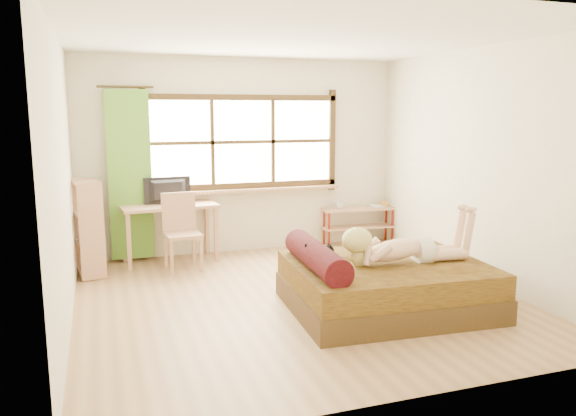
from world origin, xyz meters
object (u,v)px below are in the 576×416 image
object	(u,v)px
pipe_shelf	(359,217)
bookshelf	(89,228)
bed	(382,284)
desk	(170,212)
woman	(404,234)
kitten	(317,255)
chair	(181,227)

from	to	relation	value
pipe_shelf	bookshelf	size ratio (longest dim) A/B	0.96
bed	bookshelf	distance (m)	3.56
bed	desk	bearing A→B (deg)	128.91
bookshelf	bed	bearing A→B (deg)	-46.97
desk	bookshelf	size ratio (longest dim) A/B	1.09
bookshelf	desk	bearing A→B (deg)	9.33
bed	woman	size ratio (longest dim) A/B	1.50
bed	kitten	size ratio (longest dim) A/B	6.98
bookshelf	pipe_shelf	bearing A→B (deg)	-2.17
bed	desk	xyz separation A→B (m)	(-1.79, 2.52, 0.40)
pipe_shelf	bookshelf	xyz separation A→B (m)	(-3.81, -0.45, 0.18)
woman	pipe_shelf	size ratio (longest dim) A/B	1.21
desk	chair	bearing A→B (deg)	-80.33
kitten	woman	bearing A→B (deg)	-6.30
bed	bookshelf	size ratio (longest dim) A/B	1.74
bed	bookshelf	world-z (taller)	bookshelf
desk	bookshelf	bearing A→B (deg)	-166.48
woman	pipe_shelf	xyz separation A→B (m)	(0.82, 2.69, -0.36)
kitten	pipe_shelf	world-z (taller)	kitten
bed	pipe_shelf	xyz separation A→B (m)	(1.02, 2.64, 0.14)
kitten	chair	xyz separation A→B (m)	(-1.03, 2.06, -0.06)
woman	chair	world-z (taller)	woman
bed	chair	world-z (taller)	chair
woman	bookshelf	distance (m)	3.74
kitten	chair	size ratio (longest dim) A/B	0.30
kitten	pipe_shelf	distance (m)	3.06
desk	bed	bearing A→B (deg)	-59.27
bed	pipe_shelf	size ratio (longest dim) A/B	1.80
bed	pipe_shelf	world-z (taller)	bed
bed	woman	distance (m)	0.55
woman	desk	size ratio (longest dim) A/B	1.06
chair	pipe_shelf	size ratio (longest dim) A/B	0.86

